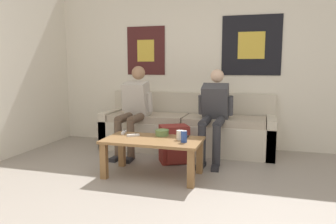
{
  "coord_description": "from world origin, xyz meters",
  "views": [
    {
      "loc": [
        0.88,
        -2.24,
        1.23
      ],
      "look_at": [
        -0.22,
        1.55,
        0.67
      ],
      "focal_mm": 35.0,
      "sensor_mm": 36.0,
      "label": 1
    }
  ],
  "objects_px": {
    "backpack": "(174,145)",
    "ceramic_bowl": "(162,132)",
    "coffee_table": "(153,146)",
    "cell_phone": "(185,137)",
    "couch": "(187,130)",
    "pillar_candle": "(180,135)",
    "person_seated_teen": "(214,111)",
    "person_seated_adult": "(134,106)",
    "drink_can_blue": "(184,137)",
    "game_controller_near_left": "(124,132)",
    "game_controller_near_right": "(133,135)"
  },
  "relations": [
    {
      "from": "backpack",
      "to": "cell_phone",
      "type": "distance_m",
      "value": 0.49
    },
    {
      "from": "drink_can_blue",
      "to": "person_seated_teen",
      "type": "bearing_deg",
      "value": 79.07
    },
    {
      "from": "backpack",
      "to": "ceramic_bowl",
      "type": "height_order",
      "value": "ceramic_bowl"
    },
    {
      "from": "couch",
      "to": "coffee_table",
      "type": "xyz_separation_m",
      "value": [
        -0.1,
        -1.25,
        0.05
      ]
    },
    {
      "from": "couch",
      "to": "cell_phone",
      "type": "xyz_separation_m",
      "value": [
        0.23,
        -1.06,
        0.14
      ]
    },
    {
      "from": "person_seated_adult",
      "to": "game_controller_near_right",
      "type": "relative_size",
      "value": 9.1
    },
    {
      "from": "coffee_table",
      "to": "cell_phone",
      "type": "height_order",
      "value": "cell_phone"
    },
    {
      "from": "pillar_candle",
      "to": "drink_can_blue",
      "type": "xyz_separation_m",
      "value": [
        0.07,
        -0.11,
        0.01
      ]
    },
    {
      "from": "coffee_table",
      "to": "cell_phone",
      "type": "bearing_deg",
      "value": 29.93
    },
    {
      "from": "person_seated_teen",
      "to": "game_controller_near_left",
      "type": "distance_m",
      "value": 1.21
    },
    {
      "from": "person_seated_teen",
      "to": "backpack",
      "type": "bearing_deg",
      "value": -146.05
    },
    {
      "from": "drink_can_blue",
      "to": "ceramic_bowl",
      "type": "bearing_deg",
      "value": 141.72
    },
    {
      "from": "person_seated_adult",
      "to": "ceramic_bowl",
      "type": "height_order",
      "value": "person_seated_adult"
    },
    {
      "from": "person_seated_teen",
      "to": "backpack",
      "type": "distance_m",
      "value": 0.69
    },
    {
      "from": "ceramic_bowl",
      "to": "drink_can_blue",
      "type": "bearing_deg",
      "value": -38.28
    },
    {
      "from": "couch",
      "to": "person_seated_teen",
      "type": "distance_m",
      "value": 0.68
    },
    {
      "from": "backpack",
      "to": "person_seated_teen",
      "type": "bearing_deg",
      "value": 33.95
    },
    {
      "from": "person_seated_adult",
      "to": "drink_can_blue",
      "type": "height_order",
      "value": "person_seated_adult"
    },
    {
      "from": "person_seated_teen",
      "to": "game_controller_near_right",
      "type": "relative_size",
      "value": 8.79
    },
    {
      "from": "person_seated_teen",
      "to": "game_controller_near_right",
      "type": "xyz_separation_m",
      "value": [
        -0.81,
        -0.81,
        -0.21
      ]
    },
    {
      "from": "pillar_candle",
      "to": "cell_phone",
      "type": "height_order",
      "value": "pillar_candle"
    },
    {
      "from": "ceramic_bowl",
      "to": "game_controller_near_right",
      "type": "xyz_separation_m",
      "value": [
        -0.31,
        -0.12,
        -0.03
      ]
    },
    {
      "from": "ceramic_bowl",
      "to": "game_controller_near_left",
      "type": "height_order",
      "value": "ceramic_bowl"
    },
    {
      "from": "backpack",
      "to": "drink_can_blue",
      "type": "relative_size",
      "value": 3.85
    },
    {
      "from": "person_seated_adult",
      "to": "pillar_candle",
      "type": "distance_m",
      "value": 1.21
    },
    {
      "from": "backpack",
      "to": "pillar_candle",
      "type": "relative_size",
      "value": 4.15
    },
    {
      "from": "game_controller_near_left",
      "to": "game_controller_near_right",
      "type": "xyz_separation_m",
      "value": [
        0.17,
        -0.12,
        0.0
      ]
    },
    {
      "from": "game_controller_near_left",
      "to": "game_controller_near_right",
      "type": "height_order",
      "value": "same"
    },
    {
      "from": "person_seated_adult",
      "to": "ceramic_bowl",
      "type": "relative_size",
      "value": 7.5
    },
    {
      "from": "couch",
      "to": "person_seated_teen",
      "type": "height_order",
      "value": "person_seated_teen"
    },
    {
      "from": "game_controller_near_left",
      "to": "cell_phone",
      "type": "xyz_separation_m",
      "value": [
        0.76,
        -0.0,
        -0.01
      ]
    },
    {
      "from": "backpack",
      "to": "game_controller_near_left",
      "type": "xyz_separation_m",
      "value": [
        -0.53,
        -0.38,
        0.21
      ]
    },
    {
      "from": "backpack",
      "to": "pillar_candle",
      "type": "xyz_separation_m",
      "value": [
        0.21,
        -0.52,
        0.25
      ]
    },
    {
      "from": "backpack",
      "to": "ceramic_bowl",
      "type": "bearing_deg",
      "value": -96.96
    },
    {
      "from": "person_seated_adult",
      "to": "game_controller_near_right",
      "type": "distance_m",
      "value": 0.88
    },
    {
      "from": "couch",
      "to": "cell_phone",
      "type": "relative_size",
      "value": 18.1
    },
    {
      "from": "coffee_table",
      "to": "ceramic_bowl",
      "type": "distance_m",
      "value": 0.23
    },
    {
      "from": "pillar_candle",
      "to": "backpack",
      "type": "bearing_deg",
      "value": 111.66
    },
    {
      "from": "coffee_table",
      "to": "person_seated_teen",
      "type": "bearing_deg",
      "value": 57.88
    },
    {
      "from": "cell_phone",
      "to": "ceramic_bowl",
      "type": "bearing_deg",
      "value": 178.99
    },
    {
      "from": "coffee_table",
      "to": "person_seated_teen",
      "type": "height_order",
      "value": "person_seated_teen"
    },
    {
      "from": "pillar_candle",
      "to": "game_controller_near_right",
      "type": "height_order",
      "value": "pillar_candle"
    },
    {
      "from": "person_seated_teen",
      "to": "pillar_candle",
      "type": "distance_m",
      "value": 0.88
    },
    {
      "from": "game_controller_near_right",
      "to": "person_seated_teen",
      "type": "bearing_deg",
      "value": 44.76
    },
    {
      "from": "ceramic_bowl",
      "to": "cell_phone",
      "type": "distance_m",
      "value": 0.28
    },
    {
      "from": "coffee_table",
      "to": "cell_phone",
      "type": "relative_size",
      "value": 7.87
    },
    {
      "from": "ceramic_bowl",
      "to": "pillar_candle",
      "type": "xyz_separation_m",
      "value": [
        0.25,
        -0.14,
        0.01
      ]
    },
    {
      "from": "pillar_candle",
      "to": "game_controller_near_left",
      "type": "relative_size",
      "value": 0.78
    },
    {
      "from": "ceramic_bowl",
      "to": "game_controller_near_right",
      "type": "bearing_deg",
      "value": -158.22
    },
    {
      "from": "backpack",
      "to": "ceramic_bowl",
      "type": "xyz_separation_m",
      "value": [
        -0.05,
        -0.37,
        0.24
      ]
    }
  ]
}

